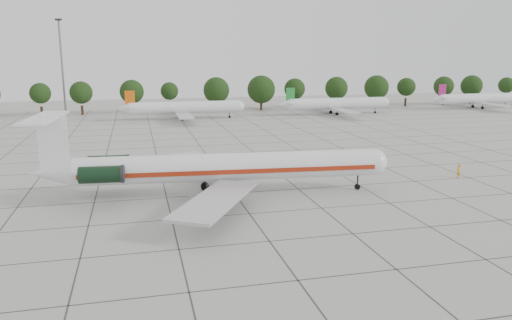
% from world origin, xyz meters
% --- Properties ---
extents(ground, '(260.00, 260.00, 0.00)m').
position_xyz_m(ground, '(0.00, 0.00, 0.00)').
color(ground, '#A6A69F').
rests_on(ground, ground).
extents(apron_joints, '(170.00, 170.00, 0.02)m').
position_xyz_m(apron_joints, '(0.00, 15.00, 0.01)').
color(apron_joints, '#383838').
rests_on(apron_joints, ground).
extents(main_airliner, '(41.51, 32.53, 9.73)m').
position_xyz_m(main_airliner, '(-2.85, -0.42, 3.44)').
color(main_airliner, silver).
rests_on(main_airliner, ground).
extents(ground_crew, '(0.82, 0.75, 1.88)m').
position_xyz_m(ground_crew, '(30.63, 0.33, 0.94)').
color(ground_crew, orange).
rests_on(ground_crew, ground).
extents(bg_airliner_c, '(28.24, 27.20, 7.40)m').
position_xyz_m(bg_airliner_c, '(1.09, 69.37, 2.91)').
color(bg_airliner_c, silver).
rests_on(bg_airliner_c, ground).
extents(bg_airliner_d, '(28.24, 27.20, 7.40)m').
position_xyz_m(bg_airliner_d, '(42.22, 69.88, 2.91)').
color(bg_airliner_d, silver).
rests_on(bg_airliner_d, ground).
extents(bg_airliner_e, '(28.24, 27.20, 7.40)m').
position_xyz_m(bg_airliner_e, '(90.18, 73.86, 2.91)').
color(bg_airliner_e, silver).
rests_on(bg_airliner_e, ground).
extents(tree_line, '(249.86, 8.44, 10.22)m').
position_xyz_m(tree_line, '(-11.68, 85.00, 5.98)').
color(tree_line, '#332114').
rests_on(tree_line, ground).
extents(floodlight_mast, '(1.60, 1.60, 25.45)m').
position_xyz_m(floodlight_mast, '(-30.00, 92.00, 14.28)').
color(floodlight_mast, slate).
rests_on(floodlight_mast, ground).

